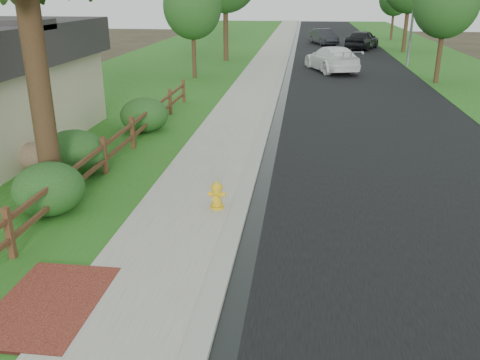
# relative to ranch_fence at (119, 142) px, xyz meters

# --- Properties ---
(ground) EXTENTS (120.00, 120.00, 0.00)m
(ground) POSITION_rel_ranch_fence_xyz_m (3.60, -6.40, -0.62)
(ground) COLOR #32291B
(road) EXTENTS (8.00, 90.00, 0.02)m
(road) POSITION_rel_ranch_fence_xyz_m (8.20, 28.60, -0.61)
(road) COLOR black
(road) RESTS_ON ground
(curb) EXTENTS (0.40, 90.00, 0.12)m
(curb) POSITION_rel_ranch_fence_xyz_m (4.00, 28.60, -0.56)
(curb) COLOR #9C998E
(curb) RESTS_ON ground
(wet_gutter) EXTENTS (0.50, 90.00, 0.00)m
(wet_gutter) POSITION_rel_ranch_fence_xyz_m (4.35, 28.60, -0.60)
(wet_gutter) COLOR black
(wet_gutter) RESTS_ON road
(sidewalk) EXTENTS (2.20, 90.00, 0.10)m
(sidewalk) POSITION_rel_ranch_fence_xyz_m (2.70, 28.60, -0.57)
(sidewalk) COLOR gray
(sidewalk) RESTS_ON ground
(grass_strip) EXTENTS (1.60, 90.00, 0.06)m
(grass_strip) POSITION_rel_ranch_fence_xyz_m (0.80, 28.60, -0.59)
(grass_strip) COLOR #1D5418
(grass_strip) RESTS_ON ground
(lawn_near) EXTENTS (9.00, 90.00, 0.04)m
(lawn_near) POSITION_rel_ranch_fence_xyz_m (-4.40, 28.60, -0.60)
(lawn_near) COLOR #1D5418
(lawn_near) RESTS_ON ground
(verge_far) EXTENTS (6.00, 90.00, 0.04)m
(verge_far) POSITION_rel_ranch_fence_xyz_m (15.10, 28.60, -0.60)
(verge_far) COLOR #1D5418
(verge_far) RESTS_ON ground
(brick_patch) EXTENTS (1.60, 2.40, 0.11)m
(brick_patch) POSITION_rel_ranch_fence_xyz_m (1.40, -7.40, -0.56)
(brick_patch) COLOR maroon
(brick_patch) RESTS_ON ground
(ranch_fence) EXTENTS (0.12, 16.92, 1.10)m
(ranch_fence) POSITION_rel_ranch_fence_xyz_m (0.00, 0.00, 0.00)
(ranch_fence) COLOR #452C17
(ranch_fence) RESTS_ON ground
(fire_hydrant) EXTENTS (0.44, 0.35, 0.68)m
(fire_hydrant) POSITION_rel_ranch_fence_xyz_m (3.49, -3.30, -0.20)
(fire_hydrant) COLOR yellow
(fire_hydrant) RESTS_ON sidewalk
(white_suv) EXTENTS (3.74, 5.73, 1.54)m
(white_suv) POSITION_rel_ranch_fence_xyz_m (7.07, 18.99, 0.17)
(white_suv) COLOR white
(white_suv) RESTS_ON road
(dark_car_mid) EXTENTS (3.58, 5.11, 1.61)m
(dark_car_mid) POSITION_rel_ranch_fence_xyz_m (10.25, 32.21, 0.21)
(dark_car_mid) COLOR black
(dark_car_mid) RESTS_ON road
(dark_car_far) EXTENTS (2.87, 4.52, 1.41)m
(dark_car_far) POSITION_rel_ranch_fence_xyz_m (7.04, 35.81, 0.11)
(dark_car_far) COLOR black
(dark_car_far) RESTS_ON road
(boulder) EXTENTS (1.43, 1.25, 0.80)m
(boulder) POSITION_rel_ranch_fence_xyz_m (-2.18, -0.96, -0.22)
(boulder) COLOR brown
(boulder) RESTS_ON ground
(shrub_a) EXTENTS (2.07, 2.07, 1.21)m
(shrub_a) POSITION_rel_ranch_fence_xyz_m (-0.30, -3.83, -0.01)
(shrub_a) COLOR #173F16
(shrub_a) RESTS_ON ground
(shrub_b) EXTENTS (1.99, 1.99, 1.26)m
(shrub_b) POSITION_rel_ranch_fence_xyz_m (-0.87, -1.26, 0.01)
(shrub_b) COLOR #173F16
(shrub_b) RESTS_ON ground
(shrub_c) EXTENTS (2.18, 2.18, 1.24)m
(shrub_c) POSITION_rel_ranch_fence_xyz_m (-0.30, 3.44, 0.00)
(shrub_c) COLOR #173F16
(shrub_c) RESTS_ON ground
(tree_near_left) EXTENTS (3.26, 3.26, 5.77)m
(tree_near_left) POSITION_rel_ranch_fence_xyz_m (-0.94, 15.26, 3.35)
(tree_near_left) COLOR #382317
(tree_near_left) RESTS_ON ground
(tree_near_right) EXTENTS (3.41, 3.41, 6.14)m
(tree_near_right) POSITION_rel_ranch_fence_xyz_m (12.60, 15.25, 3.64)
(tree_near_right) COLOR #382317
(tree_near_right) RESTS_ON ground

